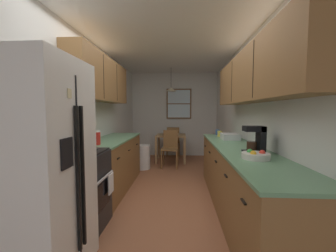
{
  "coord_description": "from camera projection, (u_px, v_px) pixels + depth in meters",
  "views": [
    {
      "loc": [
        0.21,
        -2.88,
        1.39
      ],
      "look_at": [
        -0.04,
        1.16,
        1.09
      ],
      "focal_mm": 22.43,
      "sensor_mm": 36.0,
      "label": 1
    }
  ],
  "objects": [
    {
      "name": "refrigerator",
      "position": [
        37.0,
        171.0,
        1.7
      ],
      "size": [
        0.72,
        0.74,
        1.8
      ],
      "color": "white",
      "rests_on": "ground"
    },
    {
      "name": "mug_spare",
      "position": [
        218.0,
        132.0,
        4.27
      ],
      "size": [
        0.12,
        0.08,
        0.11
      ],
      "color": "#335999",
      "rests_on": "counter_right"
    },
    {
      "name": "mug_by_coffeemaker",
      "position": [
        220.0,
        134.0,
        3.97
      ],
      "size": [
        0.12,
        0.08,
        0.11
      ],
      "color": "#E5CC4C",
      "rests_on": "counter_right"
    },
    {
      "name": "upper_cabinets_left",
      "position": [
        102.0,
        80.0,
        3.57
      ],
      "size": [
        0.33,
        2.03,
        0.73
      ],
      "color": "brown"
    },
    {
      "name": "counter_right",
      "position": [
        239.0,
        180.0,
        2.85
      ],
      "size": [
        0.64,
        3.19,
        0.9
      ],
      "color": "brown",
      "rests_on": "ground"
    },
    {
      "name": "pendant_light",
      "position": [
        171.0,
        89.0,
        5.67
      ],
      "size": [
        0.29,
        0.29,
        0.63
      ],
      "color": "black"
    },
    {
      "name": "microwave_over_range",
      "position": [
        63.0,
        83.0,
        2.35
      ],
      "size": [
        0.39,
        0.59,
        0.33
      ],
      "color": "white"
    },
    {
      "name": "coffee_maker",
      "position": [
        256.0,
        139.0,
        2.41
      ],
      "size": [
        0.22,
        0.18,
        0.31
      ],
      "color": "black",
      "rests_on": "counter_right"
    },
    {
      "name": "wall_left",
      "position": [
        98.0,
        117.0,
        3.97
      ],
      "size": [
        0.1,
        9.0,
        2.55
      ],
      "primitive_type": "cube",
      "color": "silver",
      "rests_on": "ground"
    },
    {
      "name": "dining_chair_near",
      "position": [
        170.0,
        147.0,
        5.2
      ],
      "size": [
        0.42,
        0.42,
        0.9
      ],
      "color": "brown",
      "rests_on": "ground"
    },
    {
      "name": "wall_back",
      "position": [
        174.0,
        114.0,
        6.52
      ],
      "size": [
        4.4,
        0.1,
        2.55
      ],
      "primitive_type": "cube",
      "color": "silver",
      "rests_on": "ground"
    },
    {
      "name": "stove_range",
      "position": [
        76.0,
        190.0,
        2.43
      ],
      "size": [
        0.66,
        0.62,
        1.1
      ],
      "color": "black",
      "rests_on": "ground"
    },
    {
      "name": "fruit_bowl",
      "position": [
        256.0,
        155.0,
        2.12
      ],
      "size": [
        0.27,
        0.27,
        0.09
      ],
      "color": "silver",
      "rests_on": "counter_right"
    },
    {
      "name": "dining_table",
      "position": [
        171.0,
        140.0,
        5.77
      ],
      "size": [
        0.8,
        0.74,
        0.73
      ],
      "color": "#A87F51",
      "rests_on": "ground"
    },
    {
      "name": "wall_right",
      "position": [
        244.0,
        117.0,
        3.8
      ],
      "size": [
        0.1,
        9.0,
        2.55
      ],
      "primitive_type": "cube",
      "color": "silver",
      "rests_on": "ground"
    },
    {
      "name": "table_serving_bowl",
      "position": [
        169.0,
        134.0,
        5.7
      ],
      "size": [
        0.21,
        0.21,
        0.06
      ],
      "primitive_type": "cylinder",
      "color": "#4C7299",
      "rests_on": "dining_table"
    },
    {
      "name": "dish_towel",
      "position": [
        111.0,
        183.0,
        2.56
      ],
      "size": [
        0.02,
        0.16,
        0.24
      ],
      "primitive_type": "cube",
      "color": "white"
    },
    {
      "name": "storage_canister",
      "position": [
        96.0,
        138.0,
        3.01
      ],
      "size": [
        0.12,
        0.12,
        0.2
      ],
      "color": "red",
      "rests_on": "counter_left"
    },
    {
      "name": "dining_chair_far",
      "position": [
        173.0,
        140.0,
        6.35
      ],
      "size": [
        0.4,
        0.4,
        0.9
      ],
      "color": "brown",
      "rests_on": "ground"
    },
    {
      "name": "counter_left",
      "position": [
        112.0,
        164.0,
        3.71
      ],
      "size": [
        0.64,
        1.95,
        0.9
      ],
      "color": "brown",
      "rests_on": "ground"
    },
    {
      "name": "ground_plane",
      "position": [
        169.0,
        184.0,
        3.97
      ],
      "size": [
        12.0,
        12.0,
        0.0
      ],
      "primitive_type": "plane",
      "color": "#995B3D"
    },
    {
      "name": "dish_rack",
      "position": [
        230.0,
        136.0,
        3.57
      ],
      "size": [
        0.28,
        0.34,
        0.1
      ],
      "primitive_type": "cube",
      "color": "silver",
      "rests_on": "counter_right"
    },
    {
      "name": "ceiling_slab",
      "position": [
        170.0,
        44.0,
        3.79
      ],
      "size": [
        4.4,
        9.0,
        0.08
      ],
      "primitive_type": "cube",
      "color": "white"
    },
    {
      "name": "back_window",
      "position": [
        179.0,
        104.0,
        6.42
      ],
      "size": [
        0.76,
        0.05,
        0.92
      ],
      "color": "brown"
    },
    {
      "name": "trash_bin",
      "position": [
        143.0,
        157.0,
        5.02
      ],
      "size": [
        0.36,
        0.36,
        0.57
      ],
      "primitive_type": "cylinder",
      "color": "white",
      "rests_on": "ground"
    },
    {
      "name": "upper_cabinets_right",
      "position": [
        253.0,
        76.0,
        2.69
      ],
      "size": [
        0.33,
        2.87,
        0.66
      ],
      "color": "brown"
    }
  ]
}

